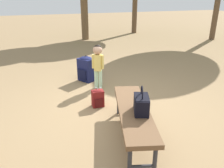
# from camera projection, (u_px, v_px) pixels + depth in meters

# --- Properties ---
(ground_plane) EXTENTS (40.00, 40.00, 0.00)m
(ground_plane) POSITION_uv_depth(u_px,v_px,m) (117.00, 109.00, 3.99)
(ground_plane) COLOR #8C704C
(ground_plane) RESTS_ON ground
(park_bench) EXTENTS (1.65, 0.83, 0.45)m
(park_bench) POSITION_uv_depth(u_px,v_px,m) (134.00, 113.00, 3.07)
(park_bench) COLOR brown
(park_bench) RESTS_ON ground
(handbag) EXTENTS (0.36, 0.29, 0.37)m
(handbag) POSITION_uv_depth(u_px,v_px,m) (141.00, 104.00, 2.92)
(handbag) COLOR black
(handbag) RESTS_ON park_bench
(child_standing) EXTENTS (0.19, 0.23, 0.94)m
(child_standing) POSITION_uv_depth(u_px,v_px,m) (98.00, 60.00, 4.65)
(child_standing) COLOR #B2D8B2
(child_standing) RESTS_ON ground
(backpack_large) EXTENTS (0.44, 0.41, 0.60)m
(backpack_large) POSITION_uv_depth(u_px,v_px,m) (86.00, 68.00, 5.20)
(backpack_large) COLOR #191E4C
(backpack_large) RESTS_ON ground
(backpack_small) EXTENTS (0.19, 0.21, 0.35)m
(backpack_small) POSITION_uv_depth(u_px,v_px,m) (98.00, 97.00, 4.03)
(backpack_small) COLOR maroon
(backpack_small) RESTS_ON ground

